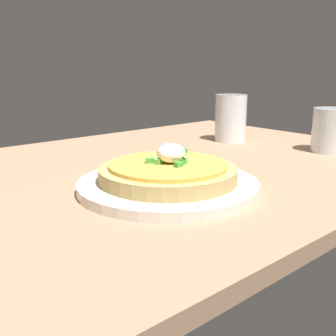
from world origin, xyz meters
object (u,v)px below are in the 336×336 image
Objects in this scene: plate at (168,185)px; cup_near at (331,132)px; cup_far at (231,119)px; pizza at (168,171)px.

cup_near is (45.29, -2.54, 3.66)cm from plate.
cup_far is (-6.68, 23.13, 1.03)cm from cup_near.
cup_near is at bearing -3.21° from plate.
cup_far is at bearing 106.11° from cup_near.
pizza reaches higher than plate.
cup_far reaches higher than plate.
plate is 44.01cm from cup_far.
cup_near is at bearing -73.89° from cup_far.
pizza is 2.23× the size of cup_near.
cup_near is (45.26, -2.54, 1.45)cm from pizza.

